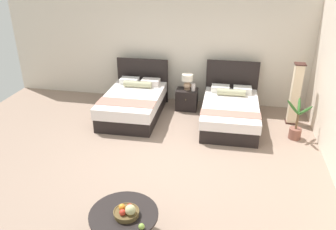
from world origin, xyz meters
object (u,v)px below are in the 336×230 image
object	(u,v)px
floor_lamp_corner	(295,94)
potted_palm	(296,127)
bed_near_window	(134,103)
loose_apple	(142,227)
coffee_table	(124,221)
table_lamp	(187,80)
vase	(193,87)
fruit_bowl	(127,212)
bed_near_corner	(230,111)
nightstand	(187,99)

from	to	relation	value
floor_lamp_corner	potted_palm	xyz separation A→B (m)	(-0.02, -0.77, -0.45)
bed_near_window	loose_apple	distance (m)	4.34
coffee_table	table_lamp	bearing A→B (deg)	87.60
loose_apple	table_lamp	bearing A→B (deg)	91.41
vase	coffee_table	distance (m)	4.49
fruit_bowl	loose_apple	world-z (taller)	fruit_bowl
loose_apple	potted_palm	distance (m)	4.38
coffee_table	fruit_bowl	size ratio (longest dim) A/B	2.70
bed_near_corner	nightstand	xyz separation A→B (m)	(-1.09, 0.60, -0.04)
loose_apple	potted_palm	xyz separation A→B (m)	(2.36, 3.67, -0.25)
bed_near_window	coffee_table	size ratio (longest dim) A/B	2.25
loose_apple	floor_lamp_corner	bearing A→B (deg)	61.84
bed_near_window	nightstand	distance (m)	1.35
coffee_table	loose_apple	distance (m)	0.42
bed_near_corner	loose_apple	bearing A→B (deg)	-103.21
bed_near_corner	coffee_table	distance (m)	4.12
vase	coffee_table	bearing A→B (deg)	-94.46
floor_lamp_corner	table_lamp	bearing A→B (deg)	172.96
loose_apple	floor_lamp_corner	xyz separation A→B (m)	(2.38, 4.45, 0.19)
table_lamp	loose_apple	bearing A→B (deg)	-88.59
bed_near_corner	floor_lamp_corner	distance (m)	1.50
vase	bed_near_corner	bearing A→B (deg)	-30.83
nightstand	fruit_bowl	bearing A→B (deg)	-91.63
vase	bed_near_window	bearing A→B (deg)	-157.46
bed_near_corner	vase	world-z (taller)	bed_near_corner
table_lamp	potted_palm	size ratio (longest dim) A/B	0.44
bed_near_corner	loose_apple	distance (m)	4.26
bed_near_corner	vase	bearing A→B (deg)	149.17
fruit_bowl	potted_palm	distance (m)	4.36
nightstand	vase	size ratio (longest dim) A/B	2.78
potted_palm	loose_apple	bearing A→B (deg)	-122.74
nightstand	floor_lamp_corner	distance (m)	2.56
fruit_bowl	potted_palm	xyz separation A→B (m)	(2.61, 3.48, -0.28)
table_lamp	coffee_table	xyz separation A→B (m)	(-0.19, -4.53, -0.40)
bed_near_window	floor_lamp_corner	bearing A→B (deg)	4.89
vase	fruit_bowl	xyz separation A→B (m)	(-0.29, -4.51, -0.07)
nightstand	vase	xyz separation A→B (m)	(0.16, -0.04, 0.35)
potted_palm	bed_near_corner	bearing A→B (deg)	161.49
potted_palm	vase	bearing A→B (deg)	156.26
loose_apple	nightstand	bearing A→B (deg)	91.42
fruit_bowl	loose_apple	bearing A→B (deg)	-37.65
nightstand	floor_lamp_corner	world-z (taller)	floor_lamp_corner
fruit_bowl	floor_lamp_corner	world-z (taller)	floor_lamp_corner
coffee_table	bed_near_corner	bearing A→B (deg)	71.91
bed_near_window	floor_lamp_corner	world-z (taller)	floor_lamp_corner
coffee_table	potted_palm	distance (m)	4.36
fruit_bowl	loose_apple	size ratio (longest dim) A/B	4.32
bed_near_corner	nightstand	world-z (taller)	bed_near_corner
bed_near_corner	vase	xyz separation A→B (m)	(-0.93, 0.56, 0.31)
floor_lamp_corner	fruit_bowl	bearing A→B (deg)	-121.69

